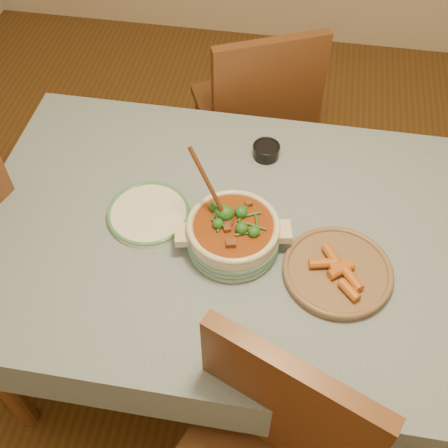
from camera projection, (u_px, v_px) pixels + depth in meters
name	position (u px, v px, depth m)	size (l,w,h in m)	color
floor	(238.00, 345.00, 2.31)	(4.50, 4.50, 0.00)	#4E3216
dining_table	(242.00, 249.00, 1.79)	(1.68, 1.08, 0.76)	brown
stew_casserole	(233.00, 233.00, 1.63)	(0.35, 0.31, 0.32)	beige
white_plate	(149.00, 213.00, 1.75)	(0.28, 0.28, 0.02)	white
condiment_bowl	(266.00, 150.00, 1.90)	(0.10, 0.10, 0.05)	black
fried_plate	(338.00, 270.00, 1.60)	(0.35, 0.35, 0.05)	#825F48
chair_far	(258.00, 111.00, 2.39)	(0.60, 0.60, 0.96)	brown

